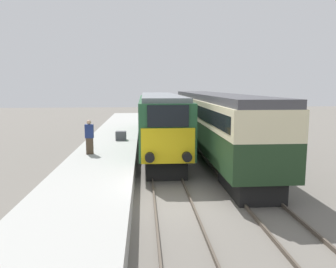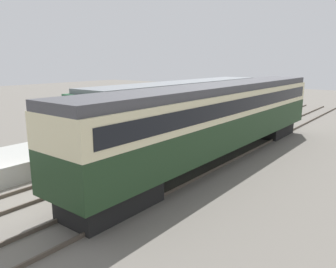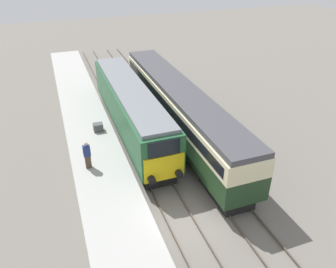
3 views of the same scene
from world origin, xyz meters
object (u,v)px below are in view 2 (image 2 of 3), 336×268
passenger_carriage (220,114)px  luggage_crate (148,122)px  person_on_platform (79,120)px  locomotive (183,110)px

passenger_carriage → luggage_crate: size_ratio=28.39×
luggage_crate → person_on_platform: bearing=-106.8°
passenger_carriage → luggage_crate: passenger_carriage is taller
locomotive → person_on_platform: size_ratio=8.64×
locomotive → passenger_carriage: size_ratio=0.80×
locomotive → person_on_platform: 6.33m
person_on_platform → luggage_crate: bearing=73.2°
person_on_platform → luggage_crate: person_on_platform is taller
passenger_carriage → person_on_platform: bearing=-155.2°
locomotive → luggage_crate: size_ratio=22.82×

